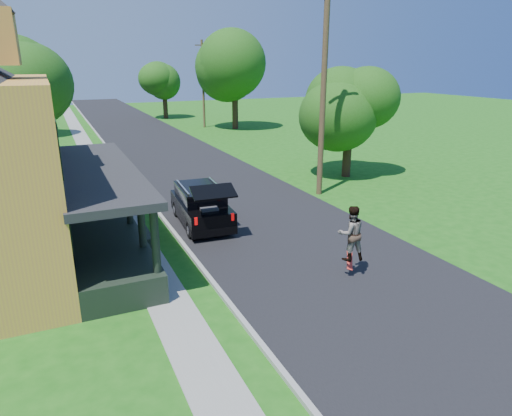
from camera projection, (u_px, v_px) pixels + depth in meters
name	position (u px, v px, depth m)	size (l,w,h in m)	color
ground	(350.00, 282.00, 14.55)	(140.00, 140.00, 0.00)	#165611
street	(182.00, 162.00, 31.91)	(8.00, 120.00, 0.02)	black
curb	(122.00, 167.00, 30.32)	(0.15, 120.00, 0.12)	gray
sidewalk	(98.00, 169.00, 29.72)	(1.30, 120.00, 0.03)	gray
front_walk	(26.00, 261.00, 16.04)	(6.50, 1.20, 0.03)	gray
black_suv	(201.00, 206.00, 19.46)	(2.11, 4.84, 2.21)	black
skateboarder	(351.00, 233.00, 14.49)	(0.99, 0.83, 1.81)	black
skateboard	(350.00, 261.00, 14.97)	(0.50, 0.59, 0.48)	#AB1A0E
tree_left_mid	(23.00, 79.00, 27.77)	(6.69, 6.36, 8.62)	black
tree_left_far	(6.00, 72.00, 40.39)	(5.81, 5.68, 8.92)	black
tree_right_near	(349.00, 102.00, 26.59)	(6.07, 5.77, 6.97)	black
tree_right_mid	(234.00, 62.00, 45.57)	(8.87, 8.69, 10.42)	black
tree_right_far	(163.00, 76.00, 54.75)	(5.53, 5.25, 7.69)	black
utility_pole_near	(323.00, 91.00, 22.61)	(1.81, 0.36, 10.33)	#422E1E
utility_pole_far	(203.00, 83.00, 47.31)	(1.44, 0.24, 8.81)	#422E1E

